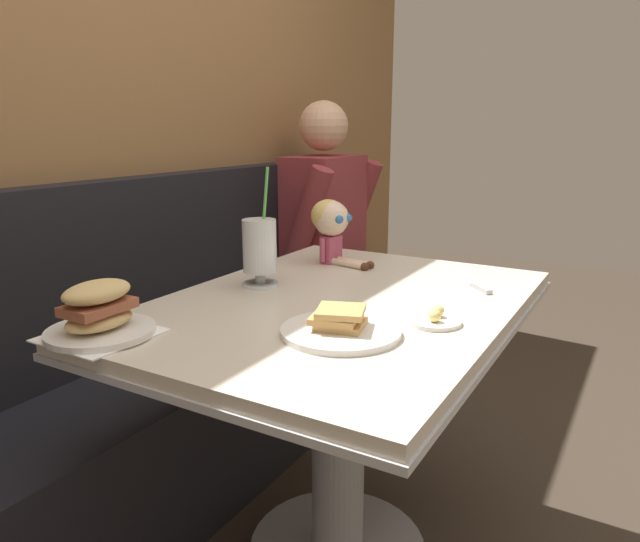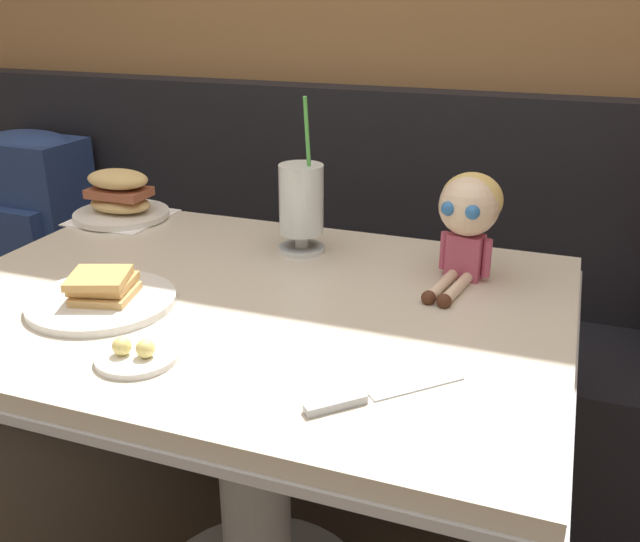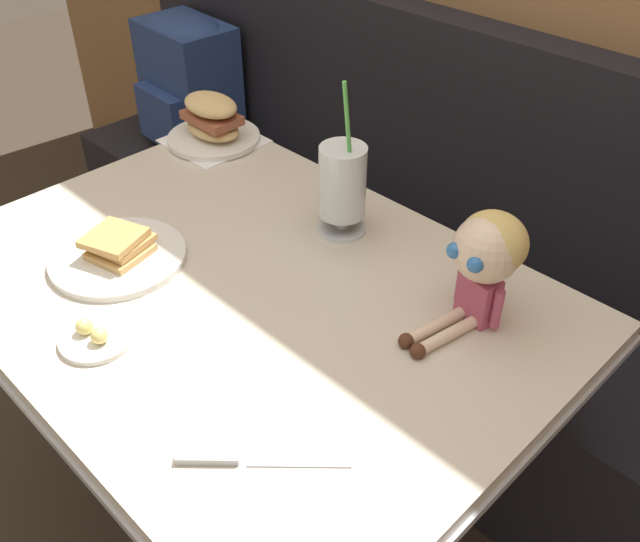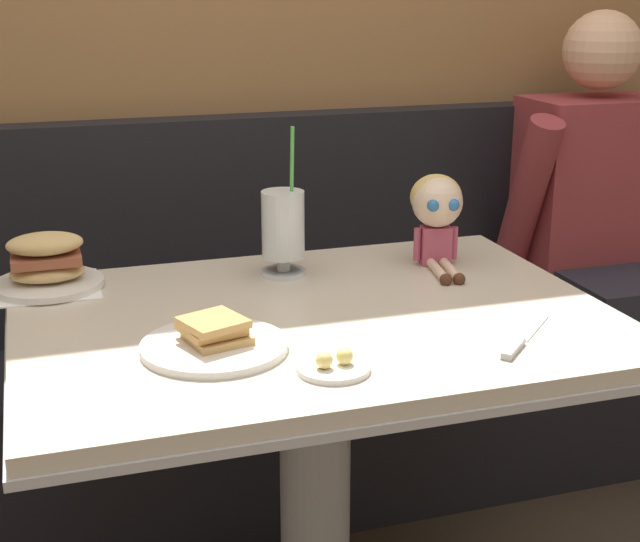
% 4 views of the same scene
% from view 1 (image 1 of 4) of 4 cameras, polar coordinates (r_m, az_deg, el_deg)
% --- Properties ---
extents(wood_panel_wall, '(4.40, 0.08, 2.40)m').
position_cam_1_polar(wood_panel_wall, '(1.96, -21.77, 14.21)').
color(wood_panel_wall, olive).
rests_on(wood_panel_wall, ground).
extents(booth_bench, '(2.60, 0.48, 1.00)m').
position_cam_1_polar(booth_bench, '(1.96, -14.94, -11.64)').
color(booth_bench, black).
rests_on(booth_bench, ground).
extents(diner_table, '(1.11, 0.81, 0.74)m').
position_cam_1_polar(diner_table, '(1.52, 1.83, -9.93)').
color(diner_table, beige).
rests_on(diner_table, ground).
extents(toast_plate, '(0.25, 0.25, 0.06)m').
position_cam_1_polar(toast_plate, '(1.22, 1.97, -5.50)').
color(toast_plate, white).
rests_on(toast_plate, diner_table).
extents(milkshake_glass, '(0.10, 0.10, 0.32)m').
position_cam_1_polar(milkshake_glass, '(1.56, -5.88, 2.15)').
color(milkshake_glass, silver).
rests_on(milkshake_glass, diner_table).
extents(sandwich_plate, '(0.22, 0.22, 0.12)m').
position_cam_1_polar(sandwich_plate, '(1.28, -20.65, -3.95)').
color(sandwich_plate, white).
rests_on(sandwich_plate, diner_table).
extents(butter_saucer, '(0.12, 0.12, 0.04)m').
position_cam_1_polar(butter_saucer, '(1.31, 11.02, -4.63)').
color(butter_saucer, white).
rests_on(butter_saucer, diner_table).
extents(butter_knife, '(0.18, 0.18, 0.01)m').
position_cam_1_polar(butter_knife, '(1.62, 14.78, -1.36)').
color(butter_knife, silver).
rests_on(butter_knife, diner_table).
extents(seated_doll, '(0.13, 0.23, 0.20)m').
position_cam_1_polar(seated_doll, '(1.82, 1.10, 4.79)').
color(seated_doll, '#B74C6B').
rests_on(seated_doll, diner_table).
extents(diner_patron, '(0.55, 0.48, 0.81)m').
position_cam_1_polar(diner_patron, '(2.58, 1.09, 4.72)').
color(diner_patron, maroon).
rests_on(diner_patron, booth_bench).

